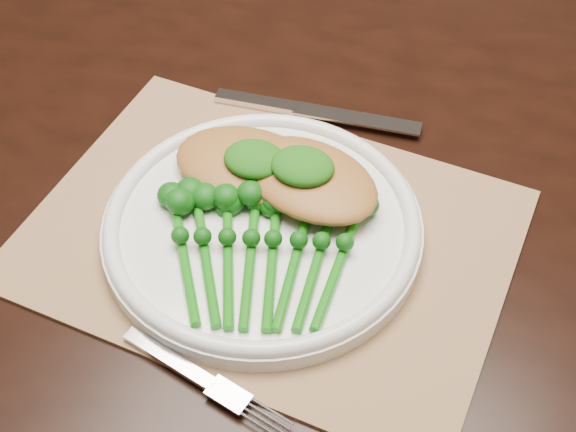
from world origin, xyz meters
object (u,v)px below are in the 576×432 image
(dinner_plate, at_px, (262,225))
(placemat, at_px, (269,236))
(broccolini_bundle, at_px, (261,263))
(dining_table, at_px, (290,318))
(chicken_fillet_left, at_px, (247,164))

(dinner_plate, bearing_deg, placemat, 11.23)
(broccolini_bundle, bearing_deg, dining_table, 86.56)
(dining_table, relative_size, placemat, 4.01)
(chicken_fillet_left, distance_m, broccolini_bundle, 0.11)
(dining_table, xyz_separation_m, placemat, (0.03, -0.17, 0.37))
(placemat, height_order, dinner_plate, dinner_plate)
(dinner_plate, bearing_deg, dining_table, 99.13)
(dinner_plate, distance_m, broccolini_bundle, 0.05)
(placemat, distance_m, broccolini_bundle, 0.05)
(dinner_plate, distance_m, chicken_fillet_left, 0.06)
(dining_table, distance_m, dinner_plate, 0.43)
(dinner_plate, height_order, broccolini_bundle, broccolini_bundle)
(dining_table, height_order, broccolini_bundle, broccolini_bundle)
(dining_table, xyz_separation_m, chicken_fillet_left, (-0.00, -0.12, 0.41))
(dinner_plate, relative_size, chicken_fillet_left, 2.07)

